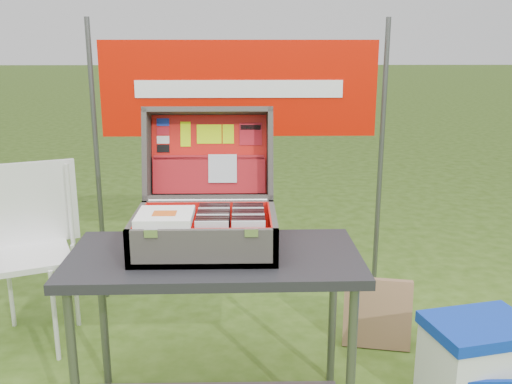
{
  "coord_description": "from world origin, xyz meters",
  "views": [
    {
      "loc": [
        0.03,
        -2.25,
        1.56
      ],
      "look_at": [
        0.08,
        0.1,
        0.94
      ],
      "focal_mm": 40.0,
      "sensor_mm": 36.0,
      "label": 1
    }
  ],
  "objects_px": {
    "table": "(216,336)",
    "cooler": "(477,362)",
    "suitcase": "(205,183)",
    "cardboard_box": "(377,313)",
    "chair": "(27,259)"
  },
  "relations": [
    {
      "from": "cooler",
      "to": "cardboard_box",
      "type": "distance_m",
      "value": 0.6
    },
    {
      "from": "table",
      "to": "suitcase",
      "type": "xyz_separation_m",
      "value": [
        -0.04,
        0.1,
        0.64
      ]
    },
    {
      "from": "table",
      "to": "suitcase",
      "type": "height_order",
      "value": "suitcase"
    },
    {
      "from": "suitcase",
      "to": "chair",
      "type": "relative_size",
      "value": 0.61
    },
    {
      "from": "chair",
      "to": "cardboard_box",
      "type": "bearing_deg",
      "value": -24.92
    },
    {
      "from": "table",
      "to": "cooler",
      "type": "xyz_separation_m",
      "value": [
        1.15,
        0.05,
        -0.17
      ]
    },
    {
      "from": "table",
      "to": "cooler",
      "type": "bearing_deg",
      "value": 1.78
    },
    {
      "from": "chair",
      "to": "cardboard_box",
      "type": "xyz_separation_m",
      "value": [
        1.82,
        -0.07,
        -0.29
      ]
    },
    {
      "from": "suitcase",
      "to": "cardboard_box",
      "type": "relative_size",
      "value": 1.56
    },
    {
      "from": "suitcase",
      "to": "cooler",
      "type": "bearing_deg",
      "value": -2.28
    },
    {
      "from": "table",
      "to": "cardboard_box",
      "type": "xyz_separation_m",
      "value": [
        0.82,
        0.55,
        -0.18
      ]
    },
    {
      "from": "cooler",
      "to": "cardboard_box",
      "type": "relative_size",
      "value": 1.21
    },
    {
      "from": "cardboard_box",
      "to": "suitcase",
      "type": "bearing_deg",
      "value": -140.7
    },
    {
      "from": "suitcase",
      "to": "cooler",
      "type": "xyz_separation_m",
      "value": [
        1.18,
        -0.05,
        -0.81
      ]
    },
    {
      "from": "suitcase",
      "to": "cooler",
      "type": "distance_m",
      "value": 1.43
    }
  ]
}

